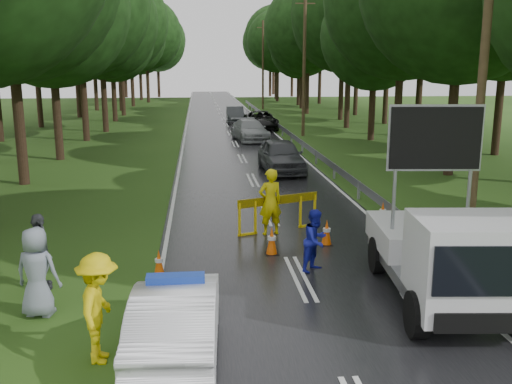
{
  "coord_description": "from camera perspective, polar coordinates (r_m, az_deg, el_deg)",
  "views": [
    {
      "loc": [
        -2.35,
        -12.76,
        5.01
      ],
      "look_at": [
        -0.67,
        3.82,
        1.3
      ],
      "focal_mm": 40.0,
      "sensor_mm": 36.0,
      "label": 1
    }
  ],
  "objects": [
    {
      "name": "cone_right",
      "position": [
        18.81,
        12.55,
        -2.08
      ],
      "size": [
        0.35,
        0.35,
        0.74
      ],
      "color": "black",
      "rests_on": "ground"
    },
    {
      "name": "police_sedan",
      "position": [
        10.33,
        -7.92,
        -12.42
      ],
      "size": [
        1.61,
        4.12,
        1.47
      ],
      "rotation": [
        0.0,
        0.0,
        3.09
      ],
      "color": "silver",
      "rests_on": "ground"
    },
    {
      "name": "cone_near_left",
      "position": [
        9.93,
        -6.19,
        -15.63
      ],
      "size": [
        0.32,
        0.32,
        0.69
      ],
      "color": "black",
      "rests_on": "ground"
    },
    {
      "name": "bystander_left",
      "position": [
        10.26,
        -15.46,
        -11.13
      ],
      "size": [
        0.74,
        1.27,
        1.94
      ],
      "primitive_type": "imported",
      "rotation": [
        0.0,
        0.0,
        1.55
      ],
      "color": "yellow",
      "rests_on": "ground"
    },
    {
      "name": "work_truck",
      "position": [
        12.68,
        18.61,
        -6.03
      ],
      "size": [
        2.75,
        5.35,
        4.12
      ],
      "rotation": [
        0.0,
        0.0,
        -0.1
      ],
      "color": "gray",
      "rests_on": "ground"
    },
    {
      "name": "cone_center",
      "position": [
        15.42,
        1.59,
        -4.93
      ],
      "size": [
        0.37,
        0.37,
        0.78
      ],
      "color": "black",
      "rests_on": "ground"
    },
    {
      "name": "ground",
      "position": [
        13.91,
        4.4,
        -8.61
      ],
      "size": [
        160.0,
        160.0,
        0.0
      ],
      "primitive_type": "plane",
      "color": "#264814",
      "rests_on": "ground"
    },
    {
      "name": "queue_car_second",
      "position": [
        38.96,
        -0.6,
        6.21
      ],
      "size": [
        2.63,
        5.08,
        1.41
      ],
      "primitive_type": "imported",
      "rotation": [
        0.0,
        0.0,
        0.14
      ],
      "color": "#999CA1",
      "rests_on": "ground"
    },
    {
      "name": "cone_left_mid",
      "position": [
        14.1,
        -9.68,
        -7.04
      ],
      "size": [
        0.32,
        0.32,
        0.68
      ],
      "color": "black",
      "rests_on": "ground"
    },
    {
      "name": "guardrail",
      "position": [
        43.09,
        2.35,
        6.6
      ],
      "size": [
        0.12,
        60.06,
        0.7
      ],
      "color": "gray",
      "rests_on": "ground"
    },
    {
      "name": "bystander_right",
      "position": [
        12.42,
        -21.05,
        -7.48
      ],
      "size": [
        1.03,
        0.8,
        1.87
      ],
      "primitive_type": "imported",
      "rotation": [
        0.0,
        0.0,
        2.9
      ],
      "color": "gray",
      "rests_on": "ground"
    },
    {
      "name": "queue_car_third",
      "position": [
        45.72,
        0.47,
        7.18
      ],
      "size": [
        2.45,
        5.26,
        1.46
      ],
      "primitive_type": "imported",
      "rotation": [
        0.0,
        0.0,
        0.01
      ],
      "color": "black",
      "rests_on": "ground"
    },
    {
      "name": "barrier",
      "position": [
        17.43,
        2.25,
        -1.26
      ],
      "size": [
        2.57,
        1.0,
        1.13
      ],
      "rotation": [
        0.0,
        0.0,
        0.36
      ],
      "color": "yellow",
      "rests_on": "ground"
    },
    {
      "name": "queue_car_first",
      "position": [
        27.35,
        2.52,
        3.65
      ],
      "size": [
        2.02,
        4.67,
        1.57
      ],
      "primitive_type": "imported",
      "rotation": [
        0.0,
        0.0,
        0.04
      ],
      "color": "#3A3C41",
      "rests_on": "ground"
    },
    {
      "name": "officer",
      "position": [
        17.05,
        1.43,
        -1.01
      ],
      "size": [
        0.84,
        0.66,
        2.03
      ],
      "primitive_type": "imported",
      "rotation": [
        0.0,
        0.0,
        3.41
      ],
      "color": "yellow",
      "rests_on": "ground"
    },
    {
      "name": "cone_far",
      "position": [
        16.34,
        7.08,
        -4.07
      ],
      "size": [
        0.35,
        0.35,
        0.75
      ],
      "color": "black",
      "rests_on": "ground"
    },
    {
      "name": "road",
      "position": [
        43.12,
        -2.62,
        5.88
      ],
      "size": [
        7.0,
        140.0,
        0.02
      ],
      "primitive_type": "cube",
      "color": "black",
      "rests_on": "ground"
    },
    {
      "name": "bystander_mid",
      "position": [
        13.89,
        -20.8,
        -5.59
      ],
      "size": [
        0.69,
        1.11,
        1.77
      ],
      "primitive_type": "imported",
      "rotation": [
        0.0,
        0.0,
        1.83
      ],
      "color": "#3C3E44",
      "rests_on": "ground"
    },
    {
      "name": "civilian",
      "position": [
        14.2,
        6.0,
        -4.83
      ],
      "size": [
        0.96,
        0.96,
        1.57
      ],
      "primitive_type": "imported",
      "rotation": [
        0.0,
        0.0,
        0.76
      ],
      "color": "#1A20AE",
      "rests_on": "ground"
    },
    {
      "name": "queue_car_fourth",
      "position": [
        51.54,
        -2.11,
        7.75
      ],
      "size": [
        1.53,
        4.27,
        1.4
      ],
      "primitive_type": "imported",
      "rotation": [
        0.0,
        0.0,
        -0.01
      ],
      "color": "#3C4043",
      "rests_on": "ground"
    },
    {
      "name": "utility_pole_mid",
      "position": [
        41.45,
        4.84,
        12.58
      ],
      "size": [
        1.4,
        0.24,
        10.0
      ],
      "color": "#41311E",
      "rests_on": "ground"
    },
    {
      "name": "utility_pole_near",
      "position": [
        16.58,
        21.81,
        11.86
      ],
      "size": [
        1.4,
        0.24,
        10.0
      ],
      "color": "#41311E",
      "rests_on": "ground"
    },
    {
      "name": "utility_pole_far",
      "position": [
        67.19,
        0.7,
        12.6
      ],
      "size": [
        1.4,
        0.24,
        10.0
      ],
      "color": "#41311E",
      "rests_on": "ground"
    }
  ]
}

